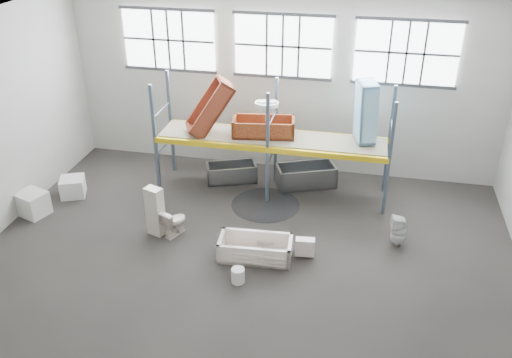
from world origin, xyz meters
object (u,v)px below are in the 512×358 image
(toilet_beige, at_px, (174,222))
(carton_near, at_px, (33,203))
(bathtub_beige, at_px, (255,248))
(rust_tub_flat, at_px, (264,127))
(steel_tub_right, at_px, (306,175))
(blue_tub_upright, at_px, (366,112))
(bucket, at_px, (238,275))
(cistern_tall, at_px, (155,211))
(toilet_white, at_px, (399,231))
(steel_tub_left, at_px, (232,172))

(toilet_beige, relative_size, carton_near, 0.98)
(bathtub_beige, relative_size, rust_tub_flat, 1.01)
(steel_tub_right, bearing_deg, blue_tub_upright, -10.85)
(bathtub_beige, bearing_deg, blue_tub_upright, 53.36)
(rust_tub_flat, distance_m, bucket, 4.41)
(bathtub_beige, height_order, cistern_tall, cistern_tall)
(toilet_white, bearing_deg, cistern_tall, -92.95)
(blue_tub_upright, distance_m, carton_near, 8.69)
(rust_tub_flat, distance_m, blue_tub_upright, 2.64)
(steel_tub_right, bearing_deg, toilet_beige, -131.87)
(cistern_tall, bearing_deg, steel_tub_left, 89.56)
(steel_tub_left, bearing_deg, bathtub_beige, -67.43)
(steel_tub_left, height_order, rust_tub_flat, rust_tub_flat)
(blue_tub_upright, bearing_deg, carton_near, -161.59)
(steel_tub_left, relative_size, bucket, 4.16)
(toilet_white, height_order, blue_tub_upright, blue_tub_upright)
(toilet_white, bearing_deg, steel_tub_left, -126.49)
(bathtub_beige, bearing_deg, rust_tub_flat, 94.31)
(carton_near, bearing_deg, bathtub_beige, -6.06)
(rust_tub_flat, height_order, blue_tub_upright, blue_tub_upright)
(bathtub_beige, height_order, rust_tub_flat, rust_tub_flat)
(toilet_beige, height_order, carton_near, toilet_beige)
(toilet_beige, distance_m, toilet_white, 5.24)
(rust_tub_flat, bearing_deg, toilet_white, -29.38)
(toilet_beige, bearing_deg, toilet_white, -148.32)
(steel_tub_right, bearing_deg, toilet_white, -44.68)
(steel_tub_left, xyz_separation_m, blue_tub_upright, (3.53, -0.11, 2.14))
(steel_tub_right, distance_m, carton_near, 7.18)
(bathtub_beige, bearing_deg, bucket, -104.66)
(toilet_beige, xyz_separation_m, carton_near, (-3.80, 0.13, -0.04))
(blue_tub_upright, bearing_deg, bathtub_beige, -122.75)
(steel_tub_right, relative_size, bucket, 4.84)
(toilet_white, height_order, bucket, toilet_white)
(bucket, bearing_deg, bathtub_beige, 79.23)
(blue_tub_upright, bearing_deg, toilet_white, -64.97)
(toilet_beige, relative_size, bucket, 2.08)
(cistern_tall, bearing_deg, steel_tub_right, 64.45)
(toilet_white, height_order, rust_tub_flat, rust_tub_flat)
(toilet_white, distance_m, bucket, 3.90)
(toilet_beige, bearing_deg, bucket, 167.79)
(bathtub_beige, xyz_separation_m, blue_tub_upright, (2.12, 3.29, 2.16))
(toilet_white, bearing_deg, steel_tub_right, -144.71)
(steel_tub_right, relative_size, carton_near, 2.28)
(toilet_beige, height_order, cistern_tall, cistern_tall)
(cistern_tall, relative_size, rust_tub_flat, 0.76)
(rust_tub_flat, relative_size, bucket, 4.87)
(cistern_tall, height_order, blue_tub_upright, blue_tub_upright)
(toilet_beige, xyz_separation_m, bucket, (1.91, -1.43, -0.18))
(blue_tub_upright, xyz_separation_m, bucket, (-2.29, -4.22, -2.23))
(cistern_tall, height_order, steel_tub_left, cistern_tall)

